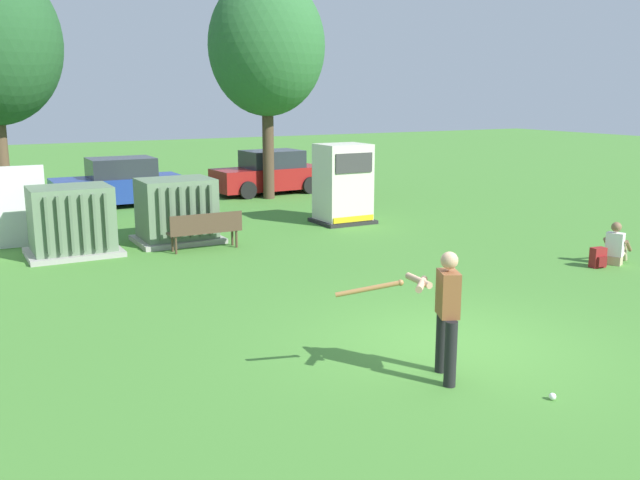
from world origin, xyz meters
TOP-DOWN VIEW (x-y plane):
  - ground_plane at (0.00, 0.00)m, footprint 96.00×96.00m
  - transformer_west at (-4.01, 8.97)m, footprint 2.10×1.70m
  - transformer_mid_west at (-1.41, 9.22)m, footprint 2.10×1.70m
  - generator_enclosure at (3.67, 9.49)m, footprint 1.60×1.40m
  - park_bench at (-1.11, 7.92)m, footprint 1.80×0.41m
  - batter at (-0.98, -0.98)m, footprint 1.55×0.95m
  - sports_ball at (-0.18, -2.17)m, footprint 0.09×0.09m
  - seated_spectator at (6.45, 2.24)m, footprint 0.79×0.66m
  - backpack at (5.83, 2.18)m, footprint 0.34×0.29m
  - tree_center_left at (3.76, 14.90)m, footprint 4.05×4.05m
  - parked_car_leftmost at (-1.38, 15.71)m, footprint 4.21×1.93m
  - parked_car_left_of_center at (4.33, 16.05)m, footprint 4.28×2.08m

SIDE VIEW (x-z plane):
  - ground_plane at x=0.00m, z-range 0.00..0.00m
  - sports_ball at x=-0.18m, z-range 0.00..0.09m
  - backpack at x=5.83m, z-range -0.01..0.43m
  - seated_spectator at x=6.45m, z-range -0.11..0.86m
  - park_bench at x=-1.11m, z-range 0.08..0.99m
  - parked_car_leftmost at x=-1.38m, z-range -0.06..1.56m
  - parked_car_left_of_center at x=4.33m, z-range -0.06..1.56m
  - transformer_west at x=-4.01m, z-range -0.02..1.60m
  - transformer_mid_west at x=-1.41m, z-range -0.02..1.60m
  - batter at x=-0.98m, z-range 0.11..1.85m
  - generator_enclosure at x=3.67m, z-range -0.01..2.29m
  - tree_center_left at x=3.76m, z-range 1.44..9.18m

